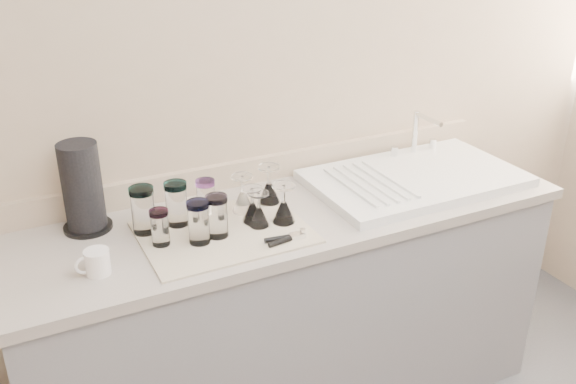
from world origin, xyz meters
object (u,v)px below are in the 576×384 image
tumbler_cyan (177,203)px  goblet_front_right (284,209)px  tumbler_teal (143,210)px  goblet_back_right (269,190)px  tumbler_magenta (160,227)px  can_opener (286,238)px  goblet_front_left (259,214)px  tumbler_blue (199,222)px  goblet_back_left (243,199)px  paper_towel_roll (82,188)px  tumbler_purple (206,198)px  sink_unit (415,177)px  goblet_extra (253,210)px  tumbler_lavender (217,216)px  white_mug (97,262)px

tumbler_cyan → goblet_front_right: (0.33, -0.15, -0.03)m
tumbler_teal → goblet_back_right: tumbler_teal is taller
tumbler_magenta → can_opener: (0.37, -0.16, -0.05)m
tumbler_teal → goblet_front_left: 0.39m
tumbler_blue → goblet_front_left: (0.22, 0.02, -0.03)m
goblet_back_left → goblet_back_right: goblet_back_right is taller
paper_towel_roll → tumbler_purple: bearing=-14.8°
sink_unit → goblet_front_left: 0.71m
goblet_extra → tumbler_blue: bearing=-165.1°
tumbler_purple → can_opener: tumbler_purple is taller
goblet_front_left → can_opener: bearing=-76.1°
tumbler_lavender → goblet_front_left: bearing=2.1°
white_mug → paper_towel_roll: paper_towel_roll is taller
goblet_extra → white_mug: bearing=-170.8°
goblet_back_left → tumbler_purple: bearing=170.3°
tumbler_cyan → goblet_back_left: bearing=-1.3°
tumbler_lavender → can_opener: bearing=-35.3°
tumbler_blue → tumbler_lavender: (0.07, 0.01, -0.00)m
tumbler_purple → sink_unit: bearing=-5.2°
tumbler_blue → goblet_front_right: bearing=1.1°
can_opener → white_mug: (-0.59, 0.09, 0.02)m
can_opener → white_mug: bearing=171.7°
tumbler_magenta → white_mug: (-0.22, -0.07, -0.03)m
tumbler_magenta → paper_towel_roll: size_ratio=0.40×
can_opener → goblet_back_right: bearing=75.6°
goblet_back_right → can_opener: bearing=-104.4°
tumbler_blue → can_opener: bearing=-25.0°
tumbler_blue → tumbler_lavender: same height
sink_unit → goblet_front_left: sink_unit is taller
paper_towel_roll → tumbler_lavender: bearing=-34.7°
tumbler_magenta → white_mug: 0.23m
goblet_front_right → goblet_front_left: bearing=171.4°
goblet_back_left → can_opener: goblet_back_left is taller
tumbler_lavender → goblet_back_left: 0.20m
sink_unit → goblet_back_left: sink_unit is taller
tumbler_purple → tumbler_cyan: bearing=-171.3°
tumbler_purple → can_opener: size_ratio=0.98×
tumbler_cyan → goblet_front_right: bearing=-23.8°
tumbler_teal → tumbler_lavender: size_ratio=1.12×
white_mug → tumbler_lavender: bearing=6.4°
sink_unit → white_mug: bearing=-174.4°
goblet_extra → tumbler_purple: bearing=138.4°
tumbler_teal → can_opener: (0.39, -0.27, -0.07)m
goblet_back_left → goblet_back_right: bearing=11.4°
tumbler_cyan → can_opener: (0.28, -0.27, -0.07)m
goblet_front_right → tumbler_blue: bearing=-178.9°
sink_unit → tumbler_magenta: 1.04m
goblet_front_left → can_opener: (0.03, -0.14, -0.03)m
goblet_back_right → sink_unit: bearing=-7.4°
tumbler_teal → tumbler_cyan: 0.12m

